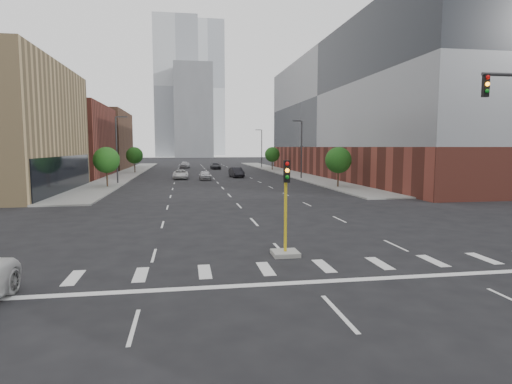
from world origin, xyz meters
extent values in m
plane|color=black|center=(0.00, 0.00, 0.00)|extent=(400.00, 400.00, 0.00)
cube|color=gray|center=(-15.00, 74.00, 0.07)|extent=(5.00, 92.00, 0.15)
cube|color=gray|center=(15.00, 74.00, 0.07)|extent=(5.00, 92.00, 0.15)
cube|color=brown|center=(-27.50, 66.00, 6.00)|extent=(20.00, 22.00, 12.00)
cube|color=brown|center=(-27.50, 92.00, 6.50)|extent=(20.00, 24.00, 13.00)
cube|color=brown|center=(29.50, 60.00, 2.50)|extent=(24.00, 70.00, 5.00)
cube|color=slate|center=(29.50, 60.00, 13.50)|extent=(24.00, 70.00, 17.00)
cube|color=#B2B7BC|center=(-8.00, 220.00, 35.00)|extent=(22.00, 22.00, 70.00)
cube|color=#B2B7BC|center=(10.00, 260.00, 40.00)|extent=(20.00, 20.00, 80.00)
cube|color=slate|center=(0.00, 200.00, 22.00)|extent=(18.00, 18.00, 44.00)
cube|color=#999993|center=(0.00, 9.00, 0.10)|extent=(1.20, 1.20, 0.20)
cylinder|color=gold|center=(0.00, 9.00, 1.80)|extent=(0.14, 0.14, 3.20)
cube|color=black|center=(0.00, 8.82, 3.90)|extent=(0.28, 0.18, 1.00)
sphere|color=red|center=(0.00, 8.72, 4.25)|extent=(0.18, 0.18, 0.18)
sphere|color=orange|center=(0.00, 8.72, 3.95)|extent=(0.18, 0.18, 0.18)
sphere|color=#0C7F19|center=(0.00, 8.72, 3.65)|extent=(0.18, 0.18, 0.18)
cube|color=black|center=(8.70, 7.50, 7.70)|extent=(0.28, 0.18, 1.00)
sphere|color=red|center=(8.70, 7.38, 8.05)|extent=(0.18, 0.18, 0.18)
sphere|color=orange|center=(8.70, 7.38, 7.75)|extent=(0.18, 0.18, 0.18)
sphere|color=#0C7F19|center=(8.70, 7.38, 7.45)|extent=(0.18, 0.18, 0.18)
cylinder|color=#2D2D30|center=(13.50, 55.00, 4.50)|extent=(0.20, 0.20, 9.00)
cube|color=#2D2D30|center=(12.70, 55.00, 9.00)|extent=(1.40, 0.22, 0.15)
cylinder|color=#2D2D30|center=(13.50, 90.00, 4.50)|extent=(0.20, 0.20, 9.00)
cube|color=#2D2D30|center=(12.70, 90.00, 9.00)|extent=(1.40, 0.22, 0.15)
cylinder|color=#2D2D30|center=(-13.50, 50.00, 4.50)|extent=(0.20, 0.20, 9.00)
cube|color=#2D2D30|center=(-12.70, 50.00, 9.00)|extent=(1.40, 0.22, 0.15)
cylinder|color=#382619|center=(-14.00, 45.00, 1.02)|extent=(0.20, 0.20, 1.75)
sphere|color=#134814|center=(-14.00, 45.00, 3.40)|extent=(3.20, 3.20, 3.20)
cylinder|color=#382619|center=(-14.00, 75.00, 1.02)|extent=(0.20, 0.20, 1.75)
sphere|color=#134814|center=(-14.00, 75.00, 3.40)|extent=(3.20, 3.20, 3.20)
cylinder|color=#382619|center=(14.00, 40.00, 1.02)|extent=(0.20, 0.20, 1.75)
sphere|color=#134814|center=(14.00, 40.00, 3.40)|extent=(3.20, 3.20, 3.20)
cylinder|color=#382619|center=(14.00, 80.00, 1.02)|extent=(0.20, 0.20, 1.75)
sphere|color=#134814|center=(14.00, 80.00, 3.40)|extent=(3.20, 3.20, 3.20)
imported|color=#B2B2B7|center=(-1.50, 55.72, 0.72)|extent=(1.76, 4.24, 1.43)
imported|color=black|center=(3.90, 60.38, 0.82)|extent=(2.22, 5.13, 1.64)
imported|color=silver|center=(-5.19, 58.24, 0.71)|extent=(2.38, 5.11, 1.42)
imported|color=#222328|center=(2.31, 86.38, 0.71)|extent=(2.27, 5.03, 1.43)
imported|color=#A0A0A4|center=(-4.48, 92.81, 0.84)|extent=(2.54, 5.12, 1.68)
camera|label=1|loc=(-4.52, -9.87, 4.99)|focal=30.00mm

